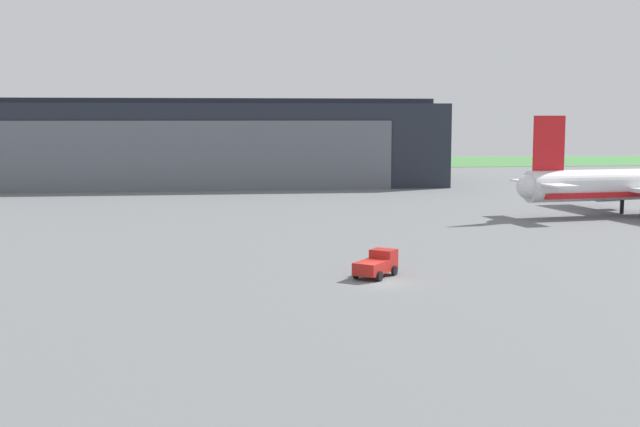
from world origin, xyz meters
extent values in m
plane|color=slate|center=(0.00, 0.00, 0.00)|extent=(440.00, 440.00, 0.00)
cube|color=#458042|center=(0.00, 181.04, 0.04)|extent=(440.00, 56.00, 0.08)
cube|color=#232833|center=(-18.03, 106.84, 8.16)|extent=(98.77, 36.43, 16.32)
cube|color=slate|center=(-18.03, 88.47, 6.53)|extent=(75.07, 0.30, 13.06)
cube|color=#232833|center=(-18.03, 106.84, 16.92)|extent=(98.77, 8.74, 1.20)
sphere|color=silver|center=(28.17, 39.87, 4.39)|extent=(3.39, 3.39, 3.39)
cube|color=red|center=(30.96, 40.27, 10.26)|extent=(4.60, 1.05, 7.38)
cube|color=silver|center=(30.72, 36.96, 4.83)|extent=(4.01, 6.47, 0.28)
cube|color=silver|center=(29.80, 43.37, 4.83)|extent=(4.01, 6.47, 0.28)
cube|color=silver|center=(43.65, 51.09, 3.85)|extent=(7.79, 16.06, 0.56)
cylinder|color=gray|center=(44.62, 49.99, 2.36)|extent=(4.42, 2.95, 2.39)
cylinder|color=black|center=(43.90, 44.44, 1.11)|extent=(0.56, 0.56, 2.22)
cube|color=#AD1E19|center=(0.89, 3.61, 1.32)|extent=(2.68, 2.61, 1.78)
cube|color=#AD1E19|center=(-0.59, 1.66, 0.97)|extent=(3.58, 3.80, 1.07)
cylinder|color=black|center=(1.71, 2.83, 0.43)|extent=(0.73, 0.84, 0.86)
cylinder|color=black|center=(-0.09, 4.19, 0.43)|extent=(0.73, 0.84, 0.86)
cylinder|color=black|center=(-0.06, 0.49, 0.43)|extent=(0.73, 0.84, 0.86)
cylinder|color=black|center=(-1.86, 1.85, 0.43)|extent=(0.73, 0.84, 0.86)
camera|label=1|loc=(-13.55, -67.16, 13.83)|focal=46.54mm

